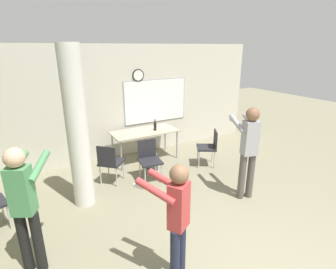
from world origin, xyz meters
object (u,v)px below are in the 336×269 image
object	(u,v)px
chair_table_left	(110,161)
person_playing_front	(177,216)
chair_table_front	(149,158)
bottle_on_table	(155,126)
folding_table	(145,133)
person_watching_back	(24,201)
chair_mid_room	(209,145)
person_playing_side	(248,146)

from	to	relation	value
chair_table_left	person_playing_front	world-z (taller)	person_playing_front
chair_table_front	bottle_on_table	bearing A→B (deg)	56.75
bottle_on_table	person_playing_front	xyz separation A→B (m)	(-1.45, -3.44, 0.06)
folding_table	bottle_on_table	world-z (taller)	bottle_on_table
folding_table	chair_table_left	xyz separation A→B (m)	(-1.14, -0.77, -0.19)
chair_table_front	person_watching_back	world-z (taller)	person_watching_back
chair_mid_room	chair_table_left	distance (m)	2.35
chair_table_front	person_playing_front	xyz separation A→B (m)	(-0.83, -2.49, 0.41)
bottle_on_table	chair_table_front	distance (m)	1.19
folding_table	person_playing_side	distance (m)	2.69
folding_table	chair_table_front	xyz separation A→B (m)	(-0.37, -1.01, -0.19)
person_watching_back	chair_table_front	bearing A→B (deg)	31.98
chair_table_front	person_watching_back	xyz separation A→B (m)	(-2.31, -1.44, 0.48)
chair_table_left	person_watching_back	bearing A→B (deg)	-132.33
bottle_on_table	chair_table_front	bearing A→B (deg)	-123.25
chair_mid_room	person_watching_back	size ratio (longest dim) A/B	0.52
chair_table_left	person_playing_front	bearing A→B (deg)	-91.07
folding_table	person_playing_side	world-z (taller)	person_playing_side
bottle_on_table	chair_table_front	world-z (taller)	bottle_on_table
chair_table_left	person_playing_front	xyz separation A→B (m)	(-0.05, -2.73, 0.41)
bottle_on_table	folding_table	bearing A→B (deg)	166.83
folding_table	person_playing_front	distance (m)	3.70
folding_table	chair_mid_room	size ratio (longest dim) A/B	1.85
folding_table	bottle_on_table	bearing A→B (deg)	-13.17
folding_table	person_watching_back	world-z (taller)	person_watching_back
chair_table_front	person_watching_back	bearing A→B (deg)	-148.02
chair_mid_room	person_playing_front	bearing A→B (deg)	-134.36
bottle_on_table	person_playing_side	bearing A→B (deg)	-74.96
folding_table	chair_table_front	size ratio (longest dim) A/B	1.85
bottle_on_table	person_watching_back	distance (m)	3.78
chair_table_left	person_playing_front	distance (m)	2.76
folding_table	chair_table_left	size ratio (longest dim) A/B	1.85
chair_mid_room	chair_table_left	world-z (taller)	same
bottle_on_table	chair_table_front	size ratio (longest dim) A/B	0.32
chair_table_left	person_playing_side	bearing A→B (deg)	-40.15
bottle_on_table	person_playing_front	distance (m)	3.73
chair_table_left	chair_table_front	size ratio (longest dim) A/B	1.00
bottle_on_table	chair_mid_room	world-z (taller)	bottle_on_table
person_watching_back	chair_table_left	bearing A→B (deg)	47.67
chair_mid_room	person_watching_back	bearing A→B (deg)	-160.17
bottle_on_table	person_watching_back	size ratio (longest dim) A/B	0.17
chair_table_front	person_watching_back	size ratio (longest dim) A/B	0.52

